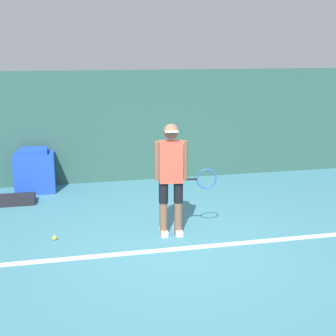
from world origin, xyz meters
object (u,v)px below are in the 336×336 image
object	(u,v)px
tennis_ball	(55,238)
covered_chair	(35,171)
equipment_bag	(12,200)
tennis_player	(172,175)

from	to	relation	value
tennis_ball	covered_chair	size ratio (longest dim) A/B	0.08
equipment_bag	tennis_player	bearing A→B (deg)	-38.73
covered_chair	tennis_ball	bearing A→B (deg)	-81.26
covered_chair	equipment_bag	world-z (taller)	covered_chair
tennis_player	equipment_bag	bearing A→B (deg)	148.68
tennis_ball	tennis_player	bearing A→B (deg)	-5.25
tennis_ball	covered_chair	distance (m)	2.62
tennis_player	tennis_ball	size ratio (longest dim) A/B	24.72
tennis_player	tennis_ball	xyz separation A→B (m)	(-1.72, 0.16, -0.90)
tennis_ball	covered_chair	xyz separation A→B (m)	(-0.39, 2.57, 0.37)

